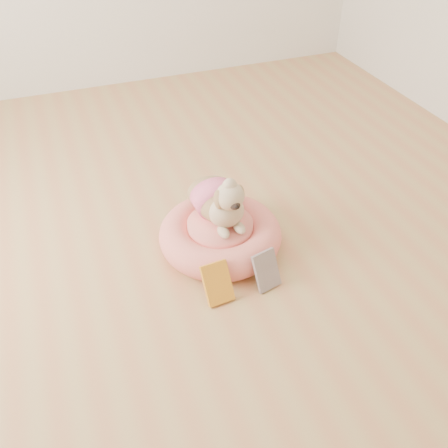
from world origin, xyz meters
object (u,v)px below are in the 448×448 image
object	(u,v)px
pet_bed	(220,235)
book_yellow	(217,283)
dog	(220,192)
book_white	(266,270)

from	to	relation	value
pet_bed	book_yellow	distance (m)	0.32
pet_bed	dog	bearing A→B (deg)	71.11
book_white	book_yellow	bearing A→B (deg)	164.35
dog	book_white	size ratio (longest dim) A/B	2.24
book_yellow	pet_bed	bearing A→B (deg)	62.94
dog	book_yellow	bearing A→B (deg)	-114.92
book_white	pet_bed	bearing A→B (deg)	93.79
dog	book_yellow	world-z (taller)	dog
pet_bed	dog	world-z (taller)	dog
dog	book_yellow	xyz separation A→B (m)	(-0.14, -0.33, -0.21)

